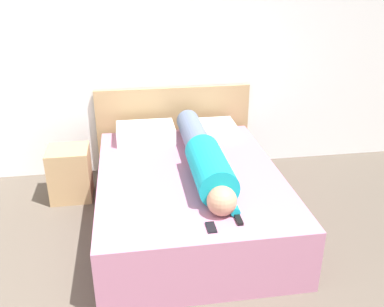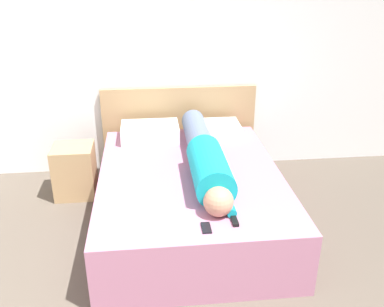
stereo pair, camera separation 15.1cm
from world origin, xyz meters
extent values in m
cube|color=white|center=(0.00, 3.32, 1.30)|extent=(6.23, 0.06, 2.60)
cube|color=#B2708E|center=(0.17, 2.10, 0.25)|extent=(1.56, 2.08, 0.51)
cube|color=tan|center=(0.17, 3.25, 0.47)|extent=(1.68, 0.04, 0.95)
cube|color=tan|center=(-0.92, 2.74, 0.26)|extent=(0.40, 0.37, 0.52)
sphere|color=tan|center=(0.31, 1.40, 0.62)|extent=(0.22, 0.22, 0.22)
cylinder|color=#149EAD|center=(0.31, 1.83, 0.66)|extent=(0.31, 0.74, 0.31)
cylinder|color=slate|center=(0.31, 2.65, 0.63)|extent=(0.24, 0.88, 0.24)
cylinder|color=#149EAD|center=(0.40, 1.45, 0.54)|extent=(0.07, 0.22, 0.07)
cube|color=white|center=(-0.15, 2.90, 0.58)|extent=(0.58, 0.40, 0.15)
cube|color=white|center=(0.50, 2.90, 0.58)|extent=(0.55, 0.40, 0.14)
cube|color=black|center=(0.41, 1.30, 0.52)|extent=(0.04, 0.15, 0.02)
cube|color=black|center=(0.20, 1.23, 0.51)|extent=(0.06, 0.13, 0.01)
camera|label=1|loc=(-0.31, -1.18, 2.19)|focal=40.00mm
camera|label=2|loc=(-0.16, -1.20, 2.19)|focal=40.00mm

